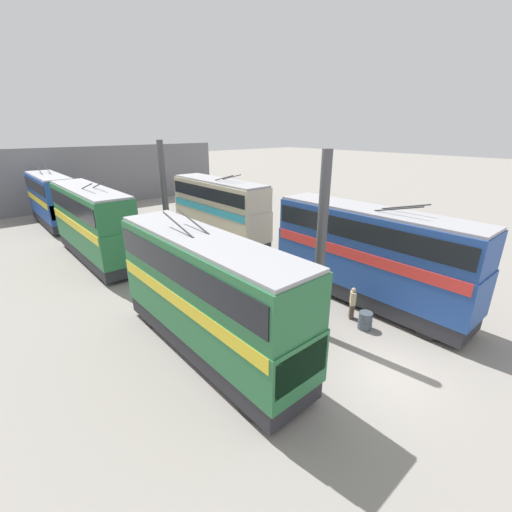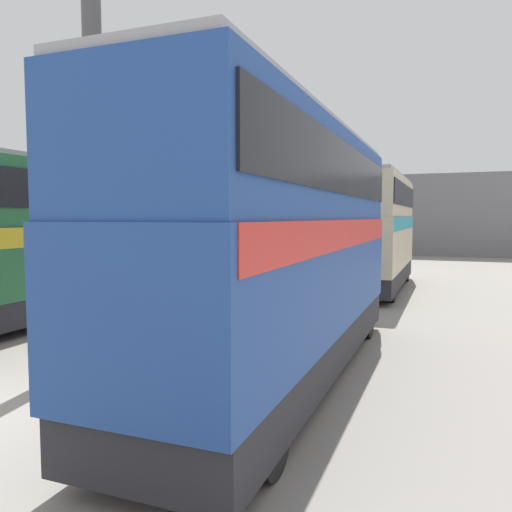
{
  "view_description": "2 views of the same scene",
  "coord_description": "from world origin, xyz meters",
  "px_view_note": "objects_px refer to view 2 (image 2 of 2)",
  "views": [
    {
      "loc": [
        -4.81,
        11.09,
        8.99
      ],
      "look_at": [
        7.79,
        0.11,
        2.72
      ],
      "focal_mm": 24.0,
      "sensor_mm": 36.0,
      "label": 1
    },
    {
      "loc": [
        -5.67,
        -7.61,
        3.33
      ],
      "look_at": [
        13.38,
        -0.19,
        1.73
      ],
      "focal_mm": 35.0,
      "sensor_mm": 36.0,
      "label": 2
    }
  ],
  "objects_px": {
    "bus_left_far": "(377,225)",
    "person_aisle_midway": "(198,286)",
    "bus_right_near": "(22,231)",
    "bus_right_far": "(288,224)",
    "bus_left_near": "(285,235)",
    "bus_right_mid": "(223,224)",
    "person_by_left_row": "(182,333)",
    "oil_drum": "(143,366)"
  },
  "relations": [
    {
      "from": "bus_left_far",
      "to": "bus_right_far",
      "type": "distance_m",
      "value": 17.34
    },
    {
      "from": "bus_left_far",
      "to": "bus_right_far",
      "type": "relative_size",
      "value": 1.09
    },
    {
      "from": "bus_right_far",
      "to": "person_aisle_midway",
      "type": "xyz_separation_m",
      "value": [
        -22.21,
        -3.63,
        -1.94
      ]
    },
    {
      "from": "person_by_left_row",
      "to": "person_aisle_midway",
      "type": "xyz_separation_m",
      "value": [
        6.83,
        3.25,
        -0.04
      ]
    },
    {
      "from": "person_by_left_row",
      "to": "bus_left_far",
      "type": "bearing_deg",
      "value": -50.83
    },
    {
      "from": "bus_right_near",
      "to": "person_by_left_row",
      "type": "bearing_deg",
      "value": -109.36
    },
    {
      "from": "bus_left_far",
      "to": "person_aisle_midway",
      "type": "relative_size",
      "value": 6.09
    },
    {
      "from": "bus_left_near",
      "to": "bus_right_mid",
      "type": "distance_m",
      "value": 18.49
    },
    {
      "from": "bus_left_far",
      "to": "bus_right_near",
      "type": "distance_m",
      "value": 14.78
    },
    {
      "from": "bus_right_near",
      "to": "bus_left_near",
      "type": "bearing_deg",
      "value": -101.37
    },
    {
      "from": "person_aisle_midway",
      "to": "oil_drum",
      "type": "relative_size",
      "value": 1.89
    },
    {
      "from": "oil_drum",
      "to": "bus_right_near",
      "type": "bearing_deg",
      "value": 62.61
    },
    {
      "from": "person_aisle_midway",
      "to": "bus_right_far",
      "type": "bearing_deg",
      "value": -161.84
    },
    {
      "from": "bus_right_near",
      "to": "bus_right_mid",
      "type": "xyz_separation_m",
      "value": [
        14.39,
        -0.0,
        0.05
      ]
    },
    {
      "from": "bus_right_mid",
      "to": "person_by_left_row",
      "type": "relative_size",
      "value": 6.31
    },
    {
      "from": "bus_right_far",
      "to": "person_by_left_row",
      "type": "height_order",
      "value": "bus_right_far"
    },
    {
      "from": "bus_left_far",
      "to": "bus_right_near",
      "type": "height_order",
      "value": "bus_left_far"
    },
    {
      "from": "bus_left_near",
      "to": "bus_right_far",
      "type": "bearing_deg",
      "value": 17.47
    },
    {
      "from": "person_by_left_row",
      "to": "person_aisle_midway",
      "type": "distance_m",
      "value": 7.56
    },
    {
      "from": "bus_left_near",
      "to": "oil_drum",
      "type": "distance_m",
      "value": 3.83
    },
    {
      "from": "person_by_left_row",
      "to": "bus_right_far",
      "type": "bearing_deg",
      "value": -29.23
    },
    {
      "from": "bus_left_near",
      "to": "bus_right_mid",
      "type": "bearing_deg",
      "value": 28.92
    },
    {
      "from": "bus_right_near",
      "to": "person_by_left_row",
      "type": "relative_size",
      "value": 6.15
    },
    {
      "from": "bus_left_near",
      "to": "bus_right_mid",
      "type": "xyz_separation_m",
      "value": [
        16.19,
        8.94,
        -0.0
      ]
    },
    {
      "from": "bus_right_mid",
      "to": "person_by_left_row",
      "type": "xyz_separation_m",
      "value": [
        -16.81,
        -6.88,
        -2.06
      ]
    },
    {
      "from": "bus_left_far",
      "to": "bus_right_far",
      "type": "bearing_deg",
      "value": 31.05
    },
    {
      "from": "bus_left_far",
      "to": "person_by_left_row",
      "type": "height_order",
      "value": "bus_left_far"
    },
    {
      "from": "person_by_left_row",
      "to": "person_aisle_midway",
      "type": "height_order",
      "value": "person_by_left_row"
    },
    {
      "from": "person_by_left_row",
      "to": "oil_drum",
      "type": "distance_m",
      "value": 1.13
    },
    {
      "from": "bus_right_near",
      "to": "bus_right_far",
      "type": "bearing_deg",
      "value": -0.0
    },
    {
      "from": "bus_left_far",
      "to": "bus_right_mid",
      "type": "bearing_deg",
      "value": 73.67
    },
    {
      "from": "person_aisle_midway",
      "to": "oil_drum",
      "type": "distance_m",
      "value": 8.35
    },
    {
      "from": "bus_right_near",
      "to": "person_aisle_midway",
      "type": "relative_size",
      "value": 6.38
    },
    {
      "from": "bus_right_near",
      "to": "oil_drum",
      "type": "xyz_separation_m",
      "value": [
        -3.39,
        -6.55,
        -2.48
      ]
    },
    {
      "from": "bus_right_far",
      "to": "person_aisle_midway",
      "type": "distance_m",
      "value": 22.59
    },
    {
      "from": "bus_right_far",
      "to": "bus_right_mid",
      "type": "bearing_deg",
      "value": 180.0
    },
    {
      "from": "bus_left_near",
      "to": "bus_right_near",
      "type": "relative_size",
      "value": 1.06
    },
    {
      "from": "bus_right_near",
      "to": "bus_right_mid",
      "type": "distance_m",
      "value": 14.39
    },
    {
      "from": "bus_right_near",
      "to": "oil_drum",
      "type": "bearing_deg",
      "value": -117.39
    },
    {
      "from": "bus_left_far",
      "to": "oil_drum",
      "type": "bearing_deg",
      "value": 171.04
    },
    {
      "from": "bus_left_near",
      "to": "oil_drum",
      "type": "xyz_separation_m",
      "value": [
        -1.6,
        2.39,
        -2.53
      ]
    },
    {
      "from": "person_aisle_midway",
      "to": "bus_left_near",
      "type": "bearing_deg",
      "value": 49.39
    }
  ]
}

